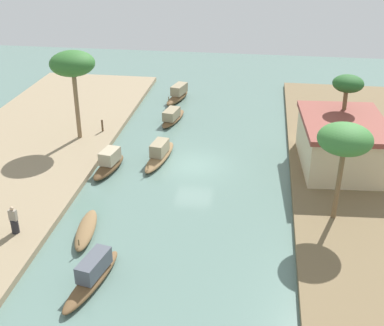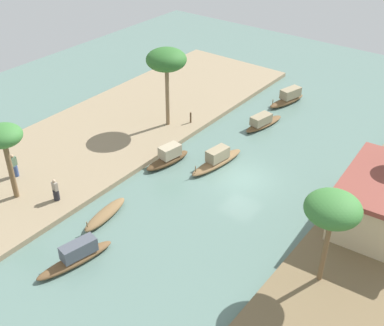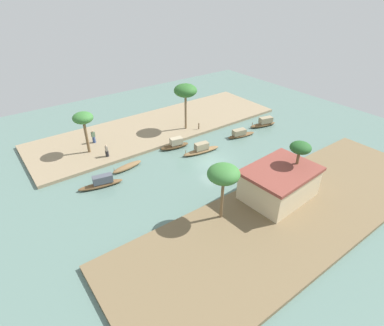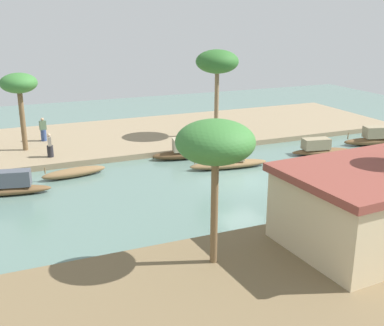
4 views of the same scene
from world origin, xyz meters
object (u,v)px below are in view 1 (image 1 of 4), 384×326
Objects in this scene: sampan_foreground at (178,94)px; riverside_building at (342,143)px; sampan_open_hull at (160,154)px; person_by_mooring at (14,222)px; palm_tree_left_near at (72,65)px; mooring_post at (102,126)px; sampan_upstream_small at (86,230)px; palm_tree_right_tall at (348,86)px; palm_tree_right_short at (345,140)px; sampan_with_tall_canopy at (109,163)px; sampan_with_red_awning at (93,274)px; sampan_near_left_bank at (173,117)px.

riverside_building is (12.11, 12.74, 1.43)m from sampan_foreground.
riverside_building is (-0.21, 11.94, 1.50)m from sampan_open_hull.
palm_tree_left_near is at bearing 98.64° from person_by_mooring.
sampan_foreground reaches higher than mooring_post.
sampan_upstream_small is at bearing 10.65° from sampan_foreground.
riverside_building is (-9.41, 14.03, 1.70)m from sampan_upstream_small.
sampan_foreground is at bearing -127.86° from palm_tree_right_tall.
palm_tree_right_tall reaches higher than sampan_upstream_small.
palm_tree_left_near is 0.87× the size of riverside_building.
sampan_foreground is 0.67× the size of palm_tree_left_near.
palm_tree_left_near is 19.32m from palm_tree_right_short.
palm_tree_left_near is (-2.19, -6.42, 5.37)m from sampan_open_hull.
riverside_building is at bearing 171.16° from palm_tree_right_short.
sampan_with_red_awning is (11.00, 2.50, -0.02)m from sampan_with_tall_canopy.
sampan_near_left_bank is at bearing 127.18° from mooring_post.
sampan_with_red_awning is at bearing 10.00° from sampan_near_left_bank.
palm_tree_right_short is (4.31, 13.90, 4.44)m from sampan_with_tall_canopy.
mooring_post is (3.59, -4.74, 0.40)m from sampan_near_left_bank.
sampan_upstream_small is 18.91m from palm_tree_right_tall.
riverside_building is at bearing 71.00° from sampan_near_left_bank.
person_by_mooring is 0.29× the size of palm_tree_right_short.
palm_tree_right_tall reaches higher than sampan_near_left_bank.
person_by_mooring reaches higher than sampan_upstream_small.
palm_tree_right_short is at bearing 58.61° from mooring_post.
palm_tree_left_near is at bearing -40.55° from sampan_near_left_bank.
sampan_near_left_bank is at bearing 174.00° from sampan_with_tall_canopy.
person_by_mooring is 1.72× the size of mooring_post.
sampan_open_hull is at bearing 71.14° from palm_tree_left_near.
person_by_mooring is at bearing -55.10° from palm_tree_right_tall.
sampan_open_hull is 11.54m from person_by_mooring.
sampan_upstream_small is at bearing 4.29° from sampan_near_left_bank.
sampan_upstream_small is 0.72× the size of palm_tree_right_tall.
sampan_with_red_awning reaches higher than mooring_post.
palm_tree_right_short is (8.51, -1.23, -0.14)m from palm_tree_right_tall.
mooring_post is at bearing -116.40° from sampan_open_hull.
riverside_building is at bearing 99.18° from sampan_open_hull.
sampan_upstream_small is 0.83× the size of sampan_with_red_awning.
sampan_upstream_small is 4.09m from sampan_with_red_awning.
palm_tree_right_tall is at bearing 79.05° from sampan_near_left_bank.
palm_tree_right_tall is (-11.45, 14.25, 4.83)m from sampan_upstream_small.
sampan_with_tall_canopy is 8.56m from person_by_mooring.
palm_tree_right_short is (-2.94, 13.02, 4.69)m from sampan_upstream_small.
sampan_with_tall_canopy is at bearing -5.69° from sampan_near_left_bank.
sampan_foreground is 0.79× the size of palm_tree_right_short.
person_by_mooring is at bearing -107.39° from sampan_with_red_awning.
sampan_foreground is 9.80m from mooring_post.
palm_tree_right_tall is (-2.25, 12.16, 4.63)m from sampan_open_hull.
sampan_near_left_bank is 17.99m from person_by_mooring.
sampan_foreground is 0.90× the size of sampan_with_red_awning.
riverside_building reaches higher than sampan_near_left_bank.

